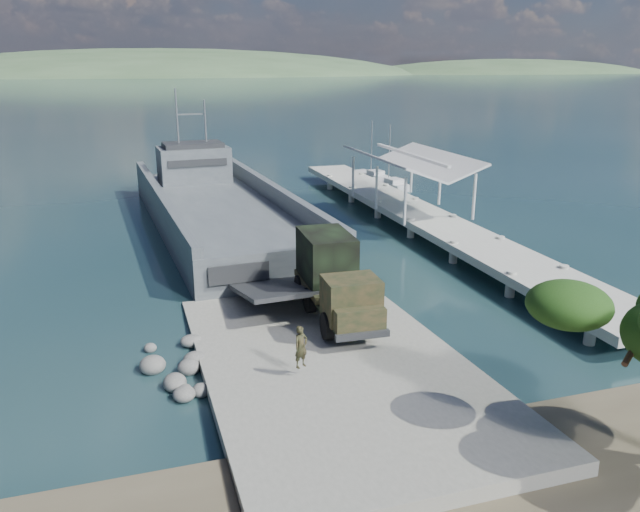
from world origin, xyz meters
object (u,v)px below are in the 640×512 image
Objects in this scene: landing_craft at (220,216)px; sailboat_far at (372,176)px; pier at (415,205)px; sailboat_near at (389,185)px; military_truck at (334,278)px; soldier at (301,356)px.

sailboat_far is (17.96, 14.81, -0.52)m from landing_craft.
sailboat_near is at bearing 74.00° from pier.
pier is at bearing -19.89° from landing_craft.
military_truck is 4.73× the size of soldier.
landing_craft is 5.65× the size of sailboat_near.
sailboat_near is 1.02× the size of sailboat_far.
pier is 7.14× the size of sailboat_far.
pier reaches higher than military_truck.
landing_craft reaches higher than pier.
sailboat_far is (0.14, 4.93, -0.01)m from sailboat_near.
landing_craft is at bearing -150.63° from sailboat_far.
pier is 14.43m from landing_craft.
sailboat_far is at bearing 35.95° from landing_craft.
landing_craft is at bearing -162.33° from sailboat_near.
soldier is 0.26× the size of sailboat_near.
pier is at bearing 55.51° from military_truck.
landing_craft is 4.62× the size of military_truck.
soldier is at bearing -129.48° from sailboat_near.
sailboat_far reaches higher than military_truck.
pier is at bearing 28.33° from soldier.
sailboat_near is (18.54, 34.66, -0.98)m from soldier.
landing_craft is at bearing 61.75° from soldier.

